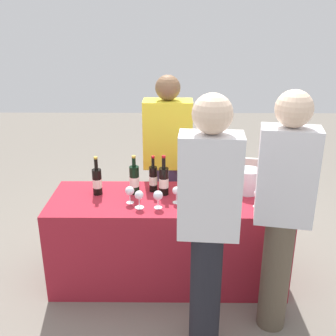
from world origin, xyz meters
TOP-DOWN VIEW (x-y plane):
  - ground_plane at (0.00, 0.00)m, footprint 12.00×12.00m
  - tasting_table at (0.00, 0.00)m, footprint 1.83×0.66m
  - wine_bottle_0 at (-0.56, 0.07)m, footprint 0.07×0.07m
  - wine_bottle_1 at (-0.27, 0.09)m, footprint 0.08×0.08m
  - wine_bottle_2 at (-0.12, 0.14)m, footprint 0.07×0.07m
  - wine_bottle_3 at (-0.03, 0.07)m, footprint 0.08×0.08m
  - wine_bottle_4 at (0.14, 0.09)m, footprint 0.07×0.07m
  - wine_bottle_5 at (0.33, 0.14)m, footprint 0.07×0.07m
  - wine_bottle_6 at (0.48, 0.16)m, footprint 0.07×0.07m
  - wine_glass_0 at (-0.29, -0.09)m, footprint 0.07×0.07m
  - wine_glass_1 at (-0.21, -0.17)m, footprint 0.07×0.07m
  - wine_glass_2 at (-0.07, -0.17)m, footprint 0.07×0.07m
  - wine_glass_3 at (0.06, -0.08)m, footprint 0.06×0.06m
  - wine_glass_4 at (0.20, -0.12)m, footprint 0.07×0.07m
  - wine_glass_5 at (0.66, -0.15)m, footprint 0.07×0.07m
  - ice_bucket at (0.63, 0.12)m, footprint 0.19×0.19m
  - server_pouring at (-0.01, 0.55)m, footprint 0.43×0.24m
  - guest_0 at (0.24, -0.72)m, footprint 0.37×0.22m
  - guest_1 at (0.73, -0.54)m, footprint 0.38×0.26m
  - menu_board at (0.72, 0.81)m, footprint 0.46×0.11m

SIDE VIEW (x-z plane):
  - ground_plane at x=0.00m, z-range 0.00..0.00m
  - tasting_table at x=0.00m, z-range 0.00..0.73m
  - menu_board at x=0.72m, z-range 0.00..0.77m
  - wine_glass_3 at x=0.06m, z-range 0.76..0.89m
  - wine_glass_1 at x=-0.21m, z-range 0.75..0.89m
  - wine_glass_0 at x=-0.29m, z-range 0.76..0.89m
  - wine_glass_2 at x=-0.07m, z-range 0.75..0.89m
  - ice_bucket at x=0.63m, z-range 0.73..0.92m
  - wine_glass_5 at x=0.66m, z-range 0.76..0.90m
  - wine_bottle_2 at x=-0.12m, z-range 0.68..0.98m
  - wine_bottle_5 at x=0.33m, z-range 0.68..0.99m
  - wine_bottle_0 at x=-0.56m, z-range 0.68..0.99m
  - wine_glass_4 at x=0.20m, z-range 0.76..0.92m
  - wine_bottle_3 at x=-0.03m, z-range 0.68..1.00m
  - wine_bottle_1 at x=-0.27m, z-range 0.69..1.00m
  - wine_bottle_4 at x=0.14m, z-range 0.68..1.01m
  - wine_bottle_6 at x=0.48m, z-range 0.69..1.01m
  - server_pouring at x=-0.01m, z-range 0.06..1.65m
  - guest_1 at x=0.73m, z-range 0.09..1.75m
  - guest_0 at x=0.24m, z-range 0.09..1.77m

